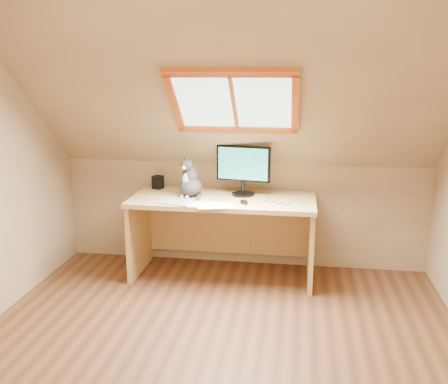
# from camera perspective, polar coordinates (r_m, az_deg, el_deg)

# --- Properties ---
(ground) EXTENTS (3.50, 3.50, 0.00)m
(ground) POSITION_cam_1_polar(r_m,az_deg,el_deg) (3.49, -1.33, -18.56)
(ground) COLOR brown
(ground) RESTS_ON ground
(room_shell) EXTENTS (3.52, 3.52, 2.41)m
(room_shell) POSITION_cam_1_polar(r_m,az_deg,el_deg) (2.89, -1.81, 5.07)
(room_shell) COLOR tan
(room_shell) RESTS_ON ground
(desk) EXTENTS (1.65, 0.72, 0.75)m
(desk) POSITION_cam_1_polar(r_m,az_deg,el_deg) (4.60, 0.00, -3.17)
(desk) COLOR #DBB568
(desk) RESTS_ON ground
(monitor) EXTENTS (0.49, 0.21, 0.46)m
(monitor) POSITION_cam_1_polar(r_m,az_deg,el_deg) (4.50, 2.22, 2.87)
(monitor) COLOR black
(monitor) RESTS_ON desk
(cat) EXTENTS (0.28, 0.30, 0.37)m
(cat) POSITION_cam_1_polar(r_m,az_deg,el_deg) (4.51, -3.89, 1.16)
(cat) COLOR #45403D
(cat) RESTS_ON desk
(desk_speaker) EXTENTS (0.11, 0.11, 0.13)m
(desk_speaker) POSITION_cam_1_polar(r_m,az_deg,el_deg) (4.84, -7.57, 1.12)
(desk_speaker) COLOR black
(desk_speaker) RESTS_ON desk
(graphics_tablet) EXTENTS (0.35, 0.28, 0.01)m
(graphics_tablet) POSITION_cam_1_polar(r_m,az_deg,el_deg) (4.33, -5.54, -1.10)
(graphics_tablet) COLOR #B2B2B7
(graphics_tablet) RESTS_ON desk
(mouse) EXTENTS (0.10, 0.13, 0.04)m
(mouse) POSITION_cam_1_polar(r_m,az_deg,el_deg) (4.26, 2.30, -1.14)
(mouse) COLOR black
(mouse) RESTS_ON desk
(papers) EXTENTS (0.33, 0.27, 0.00)m
(papers) POSITION_cam_1_polar(r_m,az_deg,el_deg) (4.23, -0.95, -1.47)
(papers) COLOR white
(papers) RESTS_ON desk
(cables) EXTENTS (0.51, 0.26, 0.01)m
(cables) POSITION_cam_1_polar(r_m,az_deg,el_deg) (4.32, 4.81, -1.17)
(cables) COLOR silver
(cables) RESTS_ON desk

